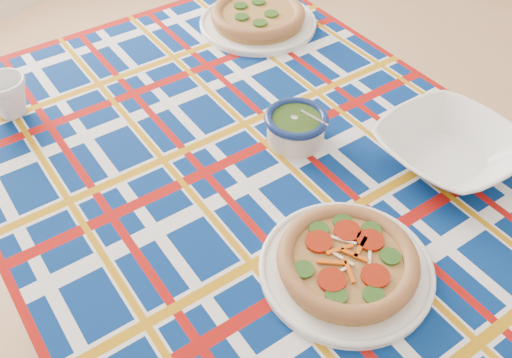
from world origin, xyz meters
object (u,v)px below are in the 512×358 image
Objects in this scene: dining_table at (292,226)px; main_focaccia_plate at (348,261)px; pesto_bowl at (296,125)px; mug at (8,97)px; serving_bowl at (449,149)px.

main_focaccia_plate is (0.15, -0.08, 0.10)m from dining_table.
pesto_bowl is (-0.24, 0.22, 0.01)m from main_focaccia_plate.
main_focaccia_plate is at bearing 14.47° from mug.
dining_table is at bearing 152.04° from main_focaccia_plate.
mug is at bearing -152.16° from pesto_bowl.
main_focaccia_plate is 0.33m from pesto_bowl.
mug reaches higher than pesto_bowl.
main_focaccia_plate is at bearing -94.14° from serving_bowl.
serving_bowl is 2.81× the size of mug.
pesto_bowl is 0.59m from mug.
dining_table is 19.27× the size of mug.
dining_table is 0.64m from mug.
serving_bowl reaches higher than main_focaccia_plate.
dining_table is 0.20m from pesto_bowl.
dining_table is 6.07× the size of main_focaccia_plate.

